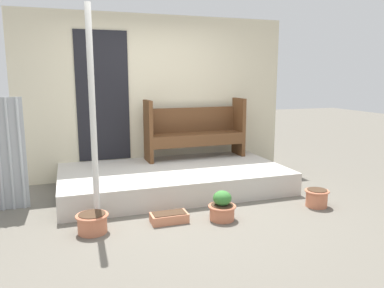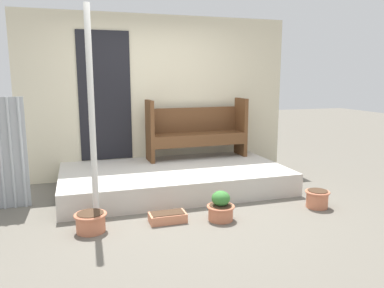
% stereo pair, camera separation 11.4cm
% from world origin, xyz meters
% --- Properties ---
extents(ground_plane, '(24.00, 24.00, 0.00)m').
position_xyz_m(ground_plane, '(0.00, 0.00, 0.00)').
color(ground_plane, '#666056').
extents(porch_slab, '(3.20, 1.74, 0.32)m').
position_xyz_m(porch_slab, '(0.17, 0.87, 0.16)').
color(porch_slab, beige).
rests_on(porch_slab, ground_plane).
extents(house_wall, '(4.40, 0.08, 2.60)m').
position_xyz_m(house_wall, '(0.13, 1.77, 1.30)').
color(house_wall, beige).
rests_on(house_wall, ground_plane).
extents(support_post, '(0.07, 0.07, 2.39)m').
position_xyz_m(support_post, '(-1.00, -0.08, 1.20)').
color(support_post, silver).
rests_on(support_post, ground_plane).
extents(bench, '(1.64, 0.45, 0.96)m').
position_xyz_m(bench, '(0.71, 1.47, 0.79)').
color(bench, brown).
rests_on(bench, porch_slab).
extents(flower_pot_left, '(0.35, 0.35, 0.21)m').
position_xyz_m(flower_pot_left, '(-1.07, -0.36, 0.12)').
color(flower_pot_left, '#C67251').
rests_on(flower_pot_left, ground_plane).
extents(flower_pot_middle, '(0.33, 0.33, 0.35)m').
position_xyz_m(flower_pot_middle, '(0.37, -0.46, 0.15)').
color(flower_pot_middle, '#C67251').
rests_on(flower_pot_middle, ground_plane).
extents(flower_pot_right, '(0.31, 0.31, 0.22)m').
position_xyz_m(flower_pot_right, '(1.69, -0.44, 0.12)').
color(flower_pot_right, '#C67251').
rests_on(flower_pot_right, ground_plane).
extents(planter_box_rect, '(0.42, 0.22, 0.11)m').
position_xyz_m(planter_box_rect, '(-0.23, -0.34, 0.06)').
color(planter_box_rect, tan).
rests_on(planter_box_rect, ground_plane).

